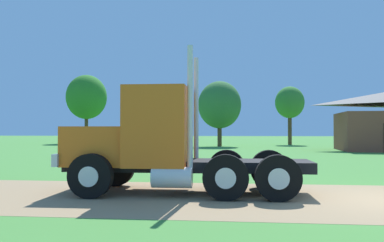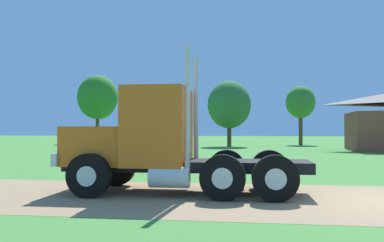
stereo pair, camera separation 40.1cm
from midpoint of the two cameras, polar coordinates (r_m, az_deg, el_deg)
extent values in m
cube|color=black|center=(11.14, -1.50, -6.20)|extent=(6.56, 1.61, 0.28)
cube|color=orange|center=(11.65, -13.48, -3.36)|extent=(1.70, 2.01, 1.05)
cube|color=silver|center=(11.99, -17.51, -4.93)|extent=(0.19, 2.18, 0.32)
cube|color=orange|center=(11.22, -5.53, -0.80)|extent=(1.64, 2.29, 2.10)
cube|color=#2D3D4C|center=(11.42, -9.59, 1.32)|extent=(0.07, 1.89, 0.92)
cylinder|color=silver|center=(10.21, -1.39, 2.02)|extent=(0.14, 0.14, 3.09)
cylinder|color=silver|center=(11.99, -0.37, 1.54)|extent=(0.14, 0.14, 3.09)
cylinder|color=silver|center=(10.23, -3.94, -7.88)|extent=(1.01, 0.53, 0.52)
cylinder|color=black|center=(10.61, -15.07, -7.44)|extent=(1.12, 0.32, 1.12)
cylinder|color=silver|center=(10.46, -15.38, -7.53)|extent=(0.50, 0.05, 0.50)
cylinder|color=black|center=(12.75, -11.48, -6.41)|extent=(1.12, 0.32, 1.12)
cylinder|color=silver|center=(12.90, -11.27, -6.35)|extent=(0.50, 0.05, 0.50)
cylinder|color=black|center=(9.99, 10.82, -7.85)|extent=(1.12, 0.32, 1.12)
cylinder|color=silver|center=(9.83, 10.91, -7.96)|extent=(0.50, 0.05, 0.50)
cylinder|color=black|center=(12.24, 9.82, -6.63)|extent=(1.12, 0.32, 1.12)
cylinder|color=silver|center=(12.40, 9.77, -6.56)|extent=(0.50, 0.05, 0.50)
cylinder|color=black|center=(9.96, 3.57, -7.90)|extent=(1.12, 0.32, 1.12)
cylinder|color=silver|center=(9.80, 3.54, -8.01)|extent=(0.50, 0.05, 0.50)
cylinder|color=black|center=(12.21, 3.92, -6.66)|extent=(1.12, 0.32, 1.12)
cylinder|color=silver|center=(12.37, 3.94, -6.59)|extent=(0.50, 0.05, 0.50)
cylinder|color=#513823|center=(53.40, -14.78, -0.97)|extent=(0.44, 0.44, 3.82)
ellipsoid|color=#2D7724|center=(53.56, -14.75, 3.26)|extent=(5.11, 5.11, 5.62)
cylinder|color=#513823|center=(41.95, 3.61, -1.85)|extent=(0.44, 0.44, 2.51)
ellipsoid|color=#326C32|center=(42.03, 3.61, 2.28)|extent=(4.43, 4.43, 4.88)
cylinder|color=#513823|center=(48.03, 13.30, -1.13)|extent=(0.44, 0.44, 3.53)
ellipsoid|color=#357B2D|center=(48.13, 13.28, 2.56)|extent=(3.32, 3.32, 3.66)
camera|label=1|loc=(0.20, -90.95, 0.02)|focal=38.12mm
camera|label=2|loc=(0.20, 89.05, -0.02)|focal=38.12mm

